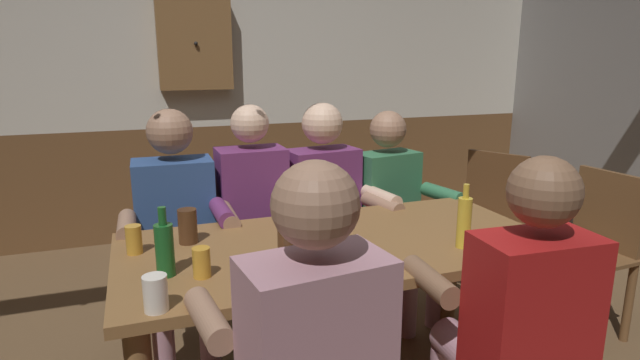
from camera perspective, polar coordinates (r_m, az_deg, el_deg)
name	(u,v)px	position (r m, az deg, el deg)	size (l,w,h in m)	color
back_wall_upper	(225,33)	(4.39, -10.47, 15.77)	(5.77, 0.12, 1.49)	beige
back_wall_wainscot	(231,177)	(4.50, -9.82, 0.28)	(5.77, 0.12, 0.92)	brown
dining_table	(337,265)	(2.17, 1.95, -9.44)	(1.75, 0.84, 0.73)	brown
person_0	(176,221)	(2.63, -15.65, -4.40)	(0.53, 0.53, 1.23)	#2D4C84
person_1	(256,215)	(2.68, -7.16, -3.84)	(0.49, 0.52, 1.24)	#6B2D66
person_2	(328,206)	(2.79, 0.92, -2.89)	(0.56, 0.55, 1.24)	#6B2D66
person_3	(395,206)	(2.95, 8.29, -2.84)	(0.54, 0.55, 1.18)	#33724C
person_4	(305,353)	(1.48, -1.66, -18.63)	(0.54, 0.55, 1.23)	#B78493
person_5	(515,316)	(1.82, 20.87, -13.89)	(0.52, 0.52, 1.20)	#AD1919
chair_empty_near_right	(486,218)	(3.43, 17.95, -4.04)	(0.60, 0.60, 0.88)	brown
chair_empty_near_left	(589,247)	(3.13, 27.66, -6.65)	(0.47, 0.47, 0.88)	brown
table_candle	(342,222)	(2.25, 2.49, -4.63)	(0.04, 0.04, 0.08)	#F9E08C
condiment_caddy	(275,275)	(1.77, -5.06, -10.42)	(0.14, 0.10, 0.05)	#B2B7BC
plate_0	(354,257)	(1.96, 3.79, -8.50)	(0.24, 0.24, 0.01)	white
bottle_0	(464,221)	(2.11, 15.71, -4.45)	(0.06, 0.06, 0.26)	gold
bottle_1	(165,248)	(1.86, -16.87, -7.27)	(0.06, 0.06, 0.25)	#195923
pint_glass_0	(188,226)	(2.16, -14.48, -4.99)	(0.08, 0.08, 0.14)	#4C2D19
pint_glass_1	(287,246)	(1.91, -3.66, -7.27)	(0.07, 0.07, 0.13)	#4C2D19
pint_glass_2	(134,240)	(2.11, -19.96, -6.24)	(0.06, 0.06, 0.11)	gold
pint_glass_3	(202,262)	(1.83, -13.01, -8.91)	(0.06, 0.06, 0.11)	gold
pint_glass_4	(156,293)	(1.64, -17.79, -11.89)	(0.07, 0.07, 0.11)	white
wall_dart_cabinet	(195,44)	(4.22, -13.74, 14.48)	(0.56, 0.15, 0.70)	brown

